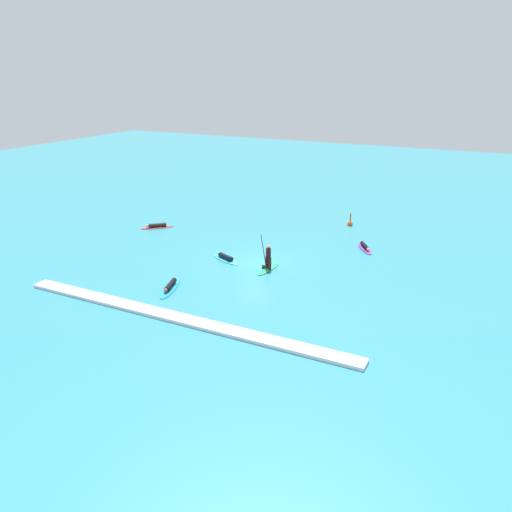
{
  "coord_description": "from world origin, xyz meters",
  "views": [
    {
      "loc": [
        14.24,
        -28.28,
        12.14
      ],
      "look_at": [
        0.0,
        0.0,
        0.5
      ],
      "focal_mm": 35.46,
      "sensor_mm": 36.0,
      "label": 1
    }
  ],
  "objects_px": {
    "surfer_on_red_board": "(157,226)",
    "surfer_on_blue_board": "(170,287)",
    "marker_buoy": "(350,223)",
    "surfer_on_green_board": "(268,262)",
    "surfer_on_purple_board": "(365,247)",
    "surfer_on_teal_board": "(225,258)"
  },
  "relations": [
    {
      "from": "surfer_on_teal_board",
      "to": "marker_buoy",
      "type": "height_order",
      "value": "marker_buoy"
    },
    {
      "from": "surfer_on_green_board",
      "to": "marker_buoy",
      "type": "relative_size",
      "value": 2.23
    },
    {
      "from": "surfer_on_purple_board",
      "to": "surfer_on_teal_board",
      "type": "bearing_deg",
      "value": -83.29
    },
    {
      "from": "marker_buoy",
      "to": "surfer_on_green_board",
      "type": "bearing_deg",
      "value": -98.64
    },
    {
      "from": "surfer_on_red_board",
      "to": "surfer_on_teal_board",
      "type": "relative_size",
      "value": 0.9
    },
    {
      "from": "surfer_on_red_board",
      "to": "marker_buoy",
      "type": "relative_size",
      "value": 2.02
    },
    {
      "from": "surfer_on_green_board",
      "to": "surfer_on_purple_board",
      "type": "bearing_deg",
      "value": 149.98
    },
    {
      "from": "surfer_on_red_board",
      "to": "surfer_on_green_board",
      "type": "relative_size",
      "value": 0.91
    },
    {
      "from": "surfer_on_blue_board",
      "to": "marker_buoy",
      "type": "bearing_deg",
      "value": 144.44
    },
    {
      "from": "surfer_on_teal_board",
      "to": "marker_buoy",
      "type": "bearing_deg",
      "value": -89.86
    },
    {
      "from": "surfer_on_red_board",
      "to": "surfer_on_blue_board",
      "type": "bearing_deg",
      "value": 87.87
    },
    {
      "from": "surfer_on_red_board",
      "to": "surfer_on_green_board",
      "type": "height_order",
      "value": "surfer_on_green_board"
    },
    {
      "from": "surfer_on_green_board",
      "to": "marker_buoy",
      "type": "distance_m",
      "value": 12.21
    },
    {
      "from": "surfer_on_teal_board",
      "to": "surfer_on_red_board",
      "type": "bearing_deg",
      "value": -0.22
    },
    {
      "from": "surfer_on_blue_board",
      "to": "surfer_on_purple_board",
      "type": "xyz_separation_m",
      "value": [
        8.41,
        12.12,
        0.01
      ]
    },
    {
      "from": "surfer_on_blue_board",
      "to": "surfer_on_green_board",
      "type": "xyz_separation_m",
      "value": [
        3.87,
        5.38,
        0.37
      ]
    },
    {
      "from": "surfer_on_green_board",
      "to": "surfer_on_blue_board",
      "type": "bearing_deg",
      "value": -31.72
    },
    {
      "from": "surfer_on_red_board",
      "to": "surfer_on_purple_board",
      "type": "relative_size",
      "value": 0.95
    },
    {
      "from": "surfer_on_teal_board",
      "to": "surfer_on_purple_board",
      "type": "distance_m",
      "value": 10.22
    },
    {
      "from": "surfer_on_blue_board",
      "to": "surfer_on_purple_board",
      "type": "height_order",
      "value": "surfer_on_purple_board"
    },
    {
      "from": "surfer_on_red_board",
      "to": "marker_buoy",
      "type": "height_order",
      "value": "marker_buoy"
    },
    {
      "from": "surfer_on_purple_board",
      "to": "marker_buoy",
      "type": "distance_m",
      "value": 5.98
    }
  ]
}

